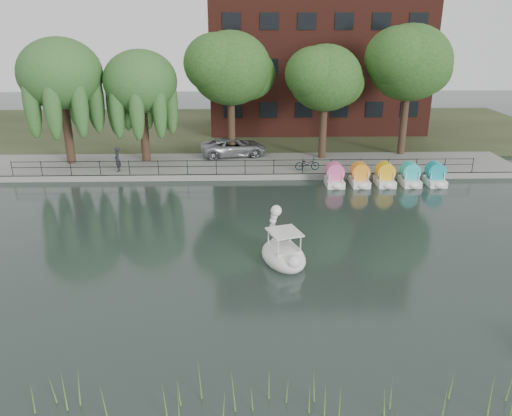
{
  "coord_description": "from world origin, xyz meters",
  "views": [
    {
      "loc": [
        -0.17,
        -20.13,
        10.36
      ],
      "look_at": [
        0.5,
        4.0,
        1.3
      ],
      "focal_mm": 35.0,
      "sensor_mm": 36.0,
      "label": 1
    }
  ],
  "objects_px": {
    "minivan": "(234,146)",
    "pedestrian": "(117,158)",
    "bicycle": "(307,163)",
    "swan_boat": "(283,251)"
  },
  "relations": [
    {
      "from": "bicycle",
      "to": "swan_boat",
      "type": "relative_size",
      "value": 0.52
    },
    {
      "from": "minivan",
      "to": "swan_boat",
      "type": "relative_size",
      "value": 1.78
    },
    {
      "from": "pedestrian",
      "to": "swan_boat",
      "type": "bearing_deg",
      "value": 36.53
    },
    {
      "from": "minivan",
      "to": "pedestrian",
      "type": "height_order",
      "value": "pedestrian"
    },
    {
      "from": "minivan",
      "to": "swan_boat",
      "type": "bearing_deg",
      "value": 177.36
    },
    {
      "from": "minivan",
      "to": "bicycle",
      "type": "xyz_separation_m",
      "value": [
        5.26,
        -4.12,
        -0.32
      ]
    },
    {
      "from": "minivan",
      "to": "bicycle",
      "type": "relative_size",
      "value": 3.44
    },
    {
      "from": "minivan",
      "to": "pedestrian",
      "type": "xyz_separation_m",
      "value": [
        -8.13,
        -4.08,
        0.17
      ]
    },
    {
      "from": "swan_boat",
      "to": "pedestrian",
      "type": "bearing_deg",
      "value": 109.71
    },
    {
      "from": "minivan",
      "to": "pedestrian",
      "type": "bearing_deg",
      "value": 106.14
    }
  ]
}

